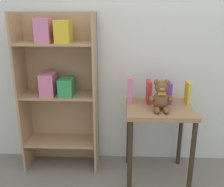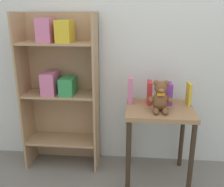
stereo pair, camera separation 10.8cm
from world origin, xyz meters
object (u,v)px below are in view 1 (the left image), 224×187
book_standing_pink (130,90)px  display_table (159,120)px  book_standing_purple (168,92)px  book_standing_red (149,92)px  bookshelf_side (59,83)px  book_standing_yellow (187,93)px  teddy_bear (161,97)px

book_standing_pink → display_table: bearing=-22.9°
book_standing_purple → book_standing_red: bearing=178.9°
bookshelf_side → book_standing_purple: bookshelf_side is taller
book_standing_pink → book_standing_yellow: bearing=-0.3°
teddy_bear → book_standing_purple: size_ratio=1.37×
bookshelf_side → book_standing_pink: bearing=-7.1°
teddy_bear → book_standing_yellow: 0.31m
teddy_bear → book_standing_pink: (-0.24, 0.18, -0.00)m
bookshelf_side → book_standing_red: (0.81, -0.07, -0.05)m
bookshelf_side → teddy_bear: size_ratio=5.72×
display_table → book_standing_yellow: book_standing_yellow is taller
display_table → book_standing_red: bearing=126.8°
display_table → book_standing_red: 0.26m
book_standing_purple → book_standing_yellow: bearing=-6.9°
bookshelf_side → teddy_bear: bearing=-16.1°
book_standing_pink → book_standing_yellow: size_ratio=1.19×
teddy_bear → book_standing_red: teddy_bear is taller
book_standing_red → book_standing_yellow: size_ratio=1.02×
book_standing_red → bookshelf_side: bearing=174.7°
teddy_bear → book_standing_purple: 0.21m
bookshelf_side → book_standing_purple: size_ratio=7.82×
book_standing_purple → book_standing_yellow: 0.17m
bookshelf_side → book_standing_yellow: bookshelf_side is taller
display_table → bookshelf_side: bearing=168.3°
bookshelf_side → book_standing_red: bookshelf_side is taller
display_table → book_standing_red: size_ratio=3.47×
teddy_bear → book_standing_red: size_ratio=1.29×
book_standing_purple → book_standing_yellow: book_standing_yellow is taller
bookshelf_side → book_standing_pink: bookshelf_side is taller
teddy_bear → book_standing_yellow: size_ratio=1.31×
teddy_bear → book_standing_yellow: teddy_bear is taller
display_table → teddy_bear: 0.24m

